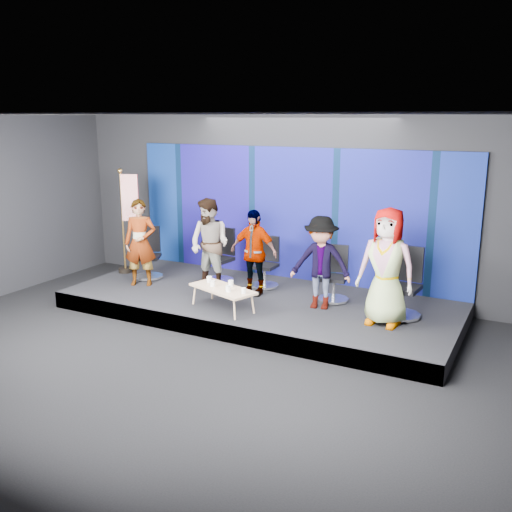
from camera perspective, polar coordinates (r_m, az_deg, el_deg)
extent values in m
plane|color=black|center=(8.44, -7.61, -10.65)|extent=(10.00, 10.00, 0.00)
cube|color=black|center=(11.32, 3.81, 5.01)|extent=(10.00, 0.02, 3.50)
cube|color=black|center=(7.69, -8.46, 13.82)|extent=(10.00, 8.00, 0.02)
cube|color=black|center=(10.38, 0.31, -4.89)|extent=(7.00, 3.00, 0.30)
cube|color=navy|center=(11.30, 3.70, 4.22)|extent=(7.00, 0.08, 2.60)
cylinder|color=silver|center=(11.69, -10.67, -2.05)|extent=(0.77, 0.77, 0.06)
cylinder|color=silver|center=(11.64, -10.72, -1.00)|extent=(0.07, 0.07, 0.39)
cube|color=black|center=(11.59, -10.76, -0.08)|extent=(0.62, 0.62, 0.07)
cube|color=black|center=(11.74, -10.59, 1.70)|extent=(0.40, 0.23, 0.53)
imported|color=black|center=(11.08, -11.49, 1.31)|extent=(0.72, 0.62, 1.66)
cylinder|color=silver|center=(11.25, -3.74, -2.46)|extent=(0.66, 0.66, 0.06)
cylinder|color=silver|center=(11.19, -3.76, -1.34)|extent=(0.07, 0.07, 0.40)
cube|color=black|center=(11.14, -3.78, -0.35)|extent=(0.53, 0.53, 0.07)
cube|color=black|center=(11.25, -3.05, 1.52)|extent=(0.44, 0.10, 0.55)
imported|color=black|center=(10.64, -4.65, 1.17)|extent=(0.90, 0.74, 1.71)
cylinder|color=silver|center=(10.90, 0.85, -2.99)|extent=(0.55, 0.55, 0.05)
cylinder|color=silver|center=(10.84, 0.86, -1.93)|extent=(0.06, 0.06, 0.36)
cube|color=black|center=(10.79, 0.86, -1.01)|extent=(0.44, 0.44, 0.06)
cube|color=black|center=(10.91, 1.37, 0.77)|extent=(0.40, 0.05, 0.50)
imported|color=black|center=(10.31, -0.26, 0.38)|extent=(0.92, 0.39, 1.56)
cylinder|color=silver|center=(10.19, 7.72, -4.33)|extent=(0.63, 0.63, 0.06)
cylinder|color=silver|center=(10.12, 7.76, -3.20)|extent=(0.06, 0.06, 0.37)
cube|color=black|center=(10.07, 7.80, -2.20)|extent=(0.50, 0.50, 0.06)
cube|color=black|center=(10.20, 8.10, -0.24)|extent=(0.41, 0.10, 0.50)
imported|color=black|center=(9.60, 6.49, -0.67)|extent=(1.10, 0.73, 1.58)
cylinder|color=silver|center=(9.60, 14.26, -5.76)|extent=(0.70, 0.70, 0.06)
cylinder|color=silver|center=(9.52, 14.35, -4.37)|extent=(0.08, 0.08, 0.43)
cube|color=black|center=(9.46, 14.42, -3.13)|extent=(0.56, 0.56, 0.08)
cube|color=black|center=(9.60, 15.04, -0.72)|extent=(0.47, 0.09, 0.59)
imported|color=black|center=(8.99, 12.93, -1.07)|extent=(0.95, 0.66, 1.85)
cube|color=#A3805F|center=(9.61, -3.36, -3.30)|extent=(1.31, 0.88, 0.04)
cylinder|color=#A3805F|center=(9.95, -6.19, -3.88)|extent=(0.03, 0.03, 0.33)
cylinder|color=#A3805F|center=(10.18, -4.40, -3.43)|extent=(0.03, 0.03, 0.33)
cylinder|color=#A3805F|center=(9.17, -2.17, -5.38)|extent=(0.03, 0.03, 0.33)
cylinder|color=#A3805F|center=(9.42, -0.33, -4.83)|extent=(0.03, 0.03, 0.33)
cylinder|color=silver|center=(9.92, -4.69, -2.35)|extent=(0.09, 0.09, 0.11)
cylinder|color=silver|center=(9.69, -4.36, -2.75)|extent=(0.09, 0.09, 0.10)
cylinder|color=silver|center=(9.66, -2.54, -2.76)|extent=(0.09, 0.09, 0.11)
cylinder|color=silver|center=(9.38, -2.81, -3.28)|extent=(0.09, 0.09, 0.10)
cylinder|color=silver|center=(9.28, -1.25, -3.50)|extent=(0.08, 0.08, 0.09)
cylinder|color=black|center=(12.24, -12.91, -1.37)|extent=(0.29, 0.29, 0.09)
cylinder|color=gold|center=(12.01, -13.17, 3.39)|extent=(0.04, 0.04, 1.98)
sphere|color=gold|center=(11.88, -13.45, 8.29)|extent=(0.10, 0.10, 0.10)
cube|color=#A21217|center=(11.87, -12.49, 5.72)|extent=(0.33, 0.19, 0.94)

